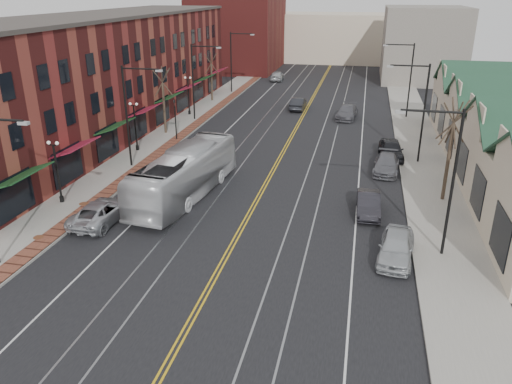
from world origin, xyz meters
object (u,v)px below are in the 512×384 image
at_px(parked_car_b, 368,204).
at_px(parked_car_d, 391,149).
at_px(parked_car_a, 396,247).
at_px(parked_suv, 101,212).
at_px(parked_car_c, 386,164).
at_px(transit_bus, 185,174).

distance_m(parked_car_b, parked_car_d, 12.16).
distance_m(parked_car_a, parked_car_b, 5.91).
bearing_deg(parked_suv, parked_car_c, -141.31).
xyz_separation_m(transit_bus, parked_car_a, (14.00, -5.95, -0.93)).
distance_m(transit_bus, parked_suv, 6.35).
bearing_deg(transit_bus, parked_car_d, -133.75).
relative_size(parked_car_b, parked_car_c, 0.89).
bearing_deg(parked_car_b, parked_suv, -165.44).
relative_size(parked_suv, parked_car_a, 1.13).
bearing_deg(parked_car_b, parked_car_c, 79.07).
xyz_separation_m(parked_car_a, parked_car_d, (0.30, 17.74, 0.05)).
distance_m(transit_bus, parked_car_b, 12.54).
xyz_separation_m(parked_suv, parked_car_d, (18.04, 16.82, 0.11)).
height_order(parked_suv, parked_car_c, parked_suv).
distance_m(parked_car_a, parked_car_d, 17.74).
bearing_deg(parked_car_a, parked_suv, -175.87).
distance_m(transit_bus, parked_car_d, 18.55).
distance_m(parked_suv, parked_car_b, 16.94).
relative_size(parked_suv, parked_car_b, 1.22).
distance_m(parked_car_b, parked_car_c, 8.48).
height_order(parked_car_b, parked_car_d, parked_car_d).
bearing_deg(parked_suv, parked_car_b, -161.72).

